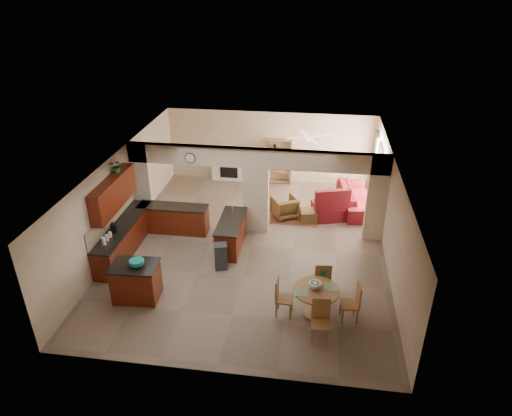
# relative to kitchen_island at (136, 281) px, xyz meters

# --- Properties ---
(floor) EXTENTS (10.00, 10.00, 0.00)m
(floor) POSITION_rel_kitchen_island_xyz_m (2.53, 2.85, -0.50)
(floor) COLOR #7D6756
(floor) RESTS_ON ground
(ceiling) EXTENTS (10.00, 10.00, 0.00)m
(ceiling) POSITION_rel_kitchen_island_xyz_m (2.53, 2.85, 2.30)
(ceiling) COLOR white
(ceiling) RESTS_ON wall_back
(wall_back) EXTENTS (8.00, 0.00, 8.00)m
(wall_back) POSITION_rel_kitchen_island_xyz_m (2.53, 7.85, 0.90)
(wall_back) COLOR beige
(wall_back) RESTS_ON floor
(wall_front) EXTENTS (8.00, 0.00, 8.00)m
(wall_front) POSITION_rel_kitchen_island_xyz_m (2.53, -2.15, 0.90)
(wall_front) COLOR beige
(wall_front) RESTS_ON floor
(wall_left) EXTENTS (0.00, 10.00, 10.00)m
(wall_left) POSITION_rel_kitchen_island_xyz_m (-1.47, 2.85, 0.90)
(wall_left) COLOR beige
(wall_left) RESTS_ON floor
(wall_right) EXTENTS (0.00, 10.00, 10.00)m
(wall_right) POSITION_rel_kitchen_island_xyz_m (6.53, 2.85, 0.90)
(wall_right) COLOR beige
(wall_right) RESTS_ON floor
(partition_left_pier) EXTENTS (0.60, 0.25, 2.80)m
(partition_left_pier) POSITION_rel_kitchen_island_xyz_m (-1.17, 3.85, 0.90)
(partition_left_pier) COLOR beige
(partition_left_pier) RESTS_ON floor
(partition_center_pier) EXTENTS (0.80, 0.25, 2.20)m
(partition_center_pier) POSITION_rel_kitchen_island_xyz_m (2.53, 3.85, 0.60)
(partition_center_pier) COLOR beige
(partition_center_pier) RESTS_ON floor
(partition_right_pier) EXTENTS (0.60, 0.25, 2.80)m
(partition_right_pier) POSITION_rel_kitchen_island_xyz_m (6.23, 3.85, 0.90)
(partition_right_pier) COLOR beige
(partition_right_pier) RESTS_ON floor
(partition_header) EXTENTS (8.00, 0.25, 0.60)m
(partition_header) POSITION_rel_kitchen_island_xyz_m (2.53, 3.85, 2.00)
(partition_header) COLOR beige
(partition_header) RESTS_ON partition_center_pier
(kitchen_counter) EXTENTS (2.52, 3.29, 1.48)m
(kitchen_counter) POSITION_rel_kitchen_island_xyz_m (-0.73, 2.60, -0.04)
(kitchen_counter) COLOR #460B08
(kitchen_counter) RESTS_ON floor
(upper_cabinets) EXTENTS (0.35, 2.40, 0.90)m
(upper_cabinets) POSITION_rel_kitchen_island_xyz_m (-1.29, 2.05, 1.42)
(upper_cabinets) COLOR #460B08
(upper_cabinets) RESTS_ON wall_left
(peninsula) EXTENTS (0.70, 1.85, 0.91)m
(peninsula) POSITION_rel_kitchen_island_xyz_m (1.93, 2.74, -0.05)
(peninsula) COLOR #460B08
(peninsula) RESTS_ON floor
(wall_clock) EXTENTS (0.34, 0.03, 0.34)m
(wall_clock) POSITION_rel_kitchen_island_xyz_m (0.53, 3.70, 1.95)
(wall_clock) COLOR #52321B
(wall_clock) RESTS_ON partition_header
(rug) EXTENTS (1.60, 1.30, 0.01)m
(rug) POSITION_rel_kitchen_island_xyz_m (3.73, 4.95, -0.50)
(rug) COLOR brown
(rug) RESTS_ON floor
(fireplace) EXTENTS (1.60, 0.35, 1.20)m
(fireplace) POSITION_rel_kitchen_island_xyz_m (0.93, 7.68, 0.11)
(fireplace) COLOR white
(fireplace) RESTS_ON floor
(shelving_unit) EXTENTS (1.00, 0.32, 1.80)m
(shelving_unit) POSITION_rel_kitchen_island_xyz_m (2.88, 7.67, 0.40)
(shelving_unit) COLOR #A25D38
(shelving_unit) RESTS_ON floor
(window_a) EXTENTS (0.02, 0.90, 1.90)m
(window_a) POSITION_rel_kitchen_island_xyz_m (6.50, 5.15, 0.70)
(window_a) COLOR white
(window_a) RESTS_ON wall_right
(window_b) EXTENTS (0.02, 0.90, 1.90)m
(window_b) POSITION_rel_kitchen_island_xyz_m (6.50, 6.85, 0.70)
(window_b) COLOR white
(window_b) RESTS_ON wall_right
(glazed_door) EXTENTS (0.02, 0.70, 2.10)m
(glazed_door) POSITION_rel_kitchen_island_xyz_m (6.50, 6.00, 0.55)
(glazed_door) COLOR white
(glazed_door) RESTS_ON wall_right
(drape_a_left) EXTENTS (0.10, 0.28, 2.30)m
(drape_a_left) POSITION_rel_kitchen_island_xyz_m (6.46, 4.55, 0.70)
(drape_a_left) COLOR #381B16
(drape_a_left) RESTS_ON wall_right
(drape_a_right) EXTENTS (0.10, 0.28, 2.30)m
(drape_a_right) POSITION_rel_kitchen_island_xyz_m (6.46, 5.75, 0.70)
(drape_a_right) COLOR #381B16
(drape_a_right) RESTS_ON wall_right
(drape_b_left) EXTENTS (0.10, 0.28, 2.30)m
(drape_b_left) POSITION_rel_kitchen_island_xyz_m (6.46, 6.25, 0.70)
(drape_b_left) COLOR #381B16
(drape_b_left) RESTS_ON wall_right
(drape_b_right) EXTENTS (0.10, 0.28, 2.30)m
(drape_b_right) POSITION_rel_kitchen_island_xyz_m (6.46, 7.45, 0.70)
(drape_b_right) COLOR #381B16
(drape_b_right) RESTS_ON wall_right
(ceiling_fan) EXTENTS (1.00, 1.00, 0.10)m
(ceiling_fan) POSITION_rel_kitchen_island_xyz_m (4.03, 5.85, 2.06)
(ceiling_fan) COLOR white
(ceiling_fan) RESTS_ON ceiling
(kitchen_island) EXTENTS (1.20, 0.89, 1.00)m
(kitchen_island) POSITION_rel_kitchen_island_xyz_m (0.00, 0.00, 0.00)
(kitchen_island) COLOR #460B08
(kitchen_island) RESTS_ON floor
(teal_bowl) EXTENTS (0.36, 0.36, 0.17)m
(teal_bowl) POSITION_rel_kitchen_island_xyz_m (0.10, -0.02, 0.59)
(teal_bowl) COLOR #159080
(teal_bowl) RESTS_ON kitchen_island
(trash_can) EXTENTS (0.41, 0.37, 0.72)m
(trash_can) POSITION_rel_kitchen_island_xyz_m (1.85, 1.57, -0.14)
(trash_can) COLOR #2B2B2D
(trash_can) RESTS_ON floor
(dining_table) EXTENTS (1.11, 1.11, 0.76)m
(dining_table) POSITION_rel_kitchen_island_xyz_m (4.53, -0.04, -0.00)
(dining_table) COLOR #A25D38
(dining_table) RESTS_ON floor
(fruit_bowl) EXTENTS (0.30, 0.30, 0.16)m
(fruit_bowl) POSITION_rel_kitchen_island_xyz_m (4.49, 0.04, 0.33)
(fruit_bowl) COLOR #58AB24
(fruit_bowl) RESTS_ON dining_table
(sofa) EXTENTS (2.71, 1.34, 0.76)m
(sofa) POSITION_rel_kitchen_island_xyz_m (5.83, 5.90, -0.13)
(sofa) COLOR maroon
(sofa) RESTS_ON floor
(chaise) EXTENTS (1.42, 1.28, 0.47)m
(chaise) POSITION_rel_kitchen_island_xyz_m (4.96, 5.10, -0.27)
(chaise) COLOR maroon
(chaise) RESTS_ON floor
(armchair) EXTENTS (1.05, 1.06, 0.72)m
(armchair) POSITION_rel_kitchen_island_xyz_m (3.37, 4.89, -0.15)
(armchair) COLOR maroon
(armchair) RESTS_ON floor
(ottoman) EXTENTS (0.62, 0.62, 0.40)m
(ottoman) POSITION_rel_kitchen_island_xyz_m (4.21, 4.68, -0.31)
(ottoman) COLOR maroon
(ottoman) RESTS_ON floor
(plant) EXTENTS (0.39, 0.35, 0.40)m
(plant) POSITION_rel_kitchen_island_xyz_m (-1.29, 2.51, 2.07)
(plant) COLOR #185316
(plant) RESTS_ON upper_cabinets
(chair_north) EXTENTS (0.46, 0.46, 1.02)m
(chair_north) POSITION_rel_kitchen_island_xyz_m (4.68, 0.72, 0.05)
(chair_north) COLOR #A25D38
(chair_north) RESTS_ON floor
(chair_east) EXTENTS (0.47, 0.47, 1.02)m
(chair_east) POSITION_rel_kitchen_island_xyz_m (5.42, -0.08, 0.05)
(chair_east) COLOR #A25D38
(chair_east) RESTS_ON floor
(chair_south) EXTENTS (0.44, 0.44, 1.02)m
(chair_south) POSITION_rel_kitchen_island_xyz_m (4.66, -0.79, 0.05)
(chair_south) COLOR #A25D38
(chair_south) RESTS_ON floor
(chair_west) EXTENTS (0.45, 0.44, 1.02)m
(chair_west) POSITION_rel_kitchen_island_xyz_m (3.70, -0.10, 0.05)
(chair_west) COLOR #A25D38
(chair_west) RESTS_ON floor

